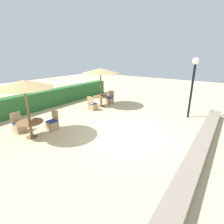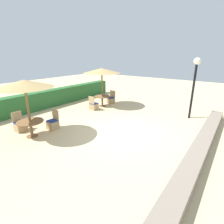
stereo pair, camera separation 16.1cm
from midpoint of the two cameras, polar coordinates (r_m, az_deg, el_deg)
name	(u,v)px [view 1 (the left image)]	position (r m, az deg, el deg)	size (l,w,h in m)	color
ground_plane	(123,133)	(8.21, 2.89, -6.74)	(40.00, 40.00, 0.00)	#D1BA8C
hedge_row	(39,101)	(12.50, -23.02, 3.42)	(13.00, 0.70, 1.15)	#28602D
stone_border	(199,150)	(7.15, 26.05, -11.09)	(10.00, 0.56, 0.37)	gray
lamp_post	(194,76)	(10.51, 24.68, 10.55)	(0.36, 0.36, 3.32)	black
parasol_back_right	(101,71)	(11.88, -4.16, 13.26)	(2.47, 2.47, 2.62)	brown
round_table_back_right	(101,98)	(12.18, -3.96, 4.49)	(1.08, 1.08, 0.73)	brown
patio_chair_back_right_west	(93,106)	(11.52, -6.75, 1.98)	(0.46, 0.46, 0.93)	tan
patio_chair_back_right_east	(110,100)	(12.99, -1.09, 3.98)	(0.46, 0.46, 0.93)	tan
parasol_back_left	(24,84)	(7.93, -27.40, 8.02)	(2.33, 2.33, 2.51)	brown
round_table_back_left	(30,125)	(8.36, -25.67, -3.84)	(1.11, 1.11, 0.72)	brown
patio_chair_back_left_east	(53,124)	(8.95, -19.34, -3.80)	(0.46, 0.46, 0.93)	tan
patio_chair_back_left_north	(19,127)	(9.29, -28.43, -4.22)	(0.46, 0.46, 0.93)	tan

